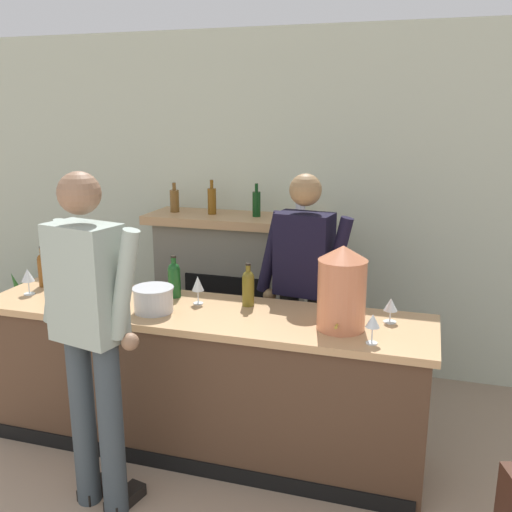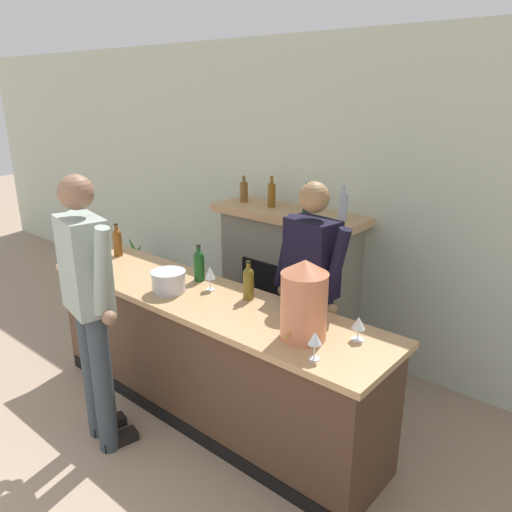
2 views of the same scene
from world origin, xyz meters
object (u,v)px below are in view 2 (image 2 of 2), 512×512
object	(u,v)px
copper_dispenser	(304,299)
wine_glass_front_left	(100,247)
person_customer	(90,304)
wine_bottle_merlot_tall	(199,264)
wine_glass_back_row	(315,339)
wine_glass_front_right	(210,273)
wine_bottle_cabernet_heavy	(248,282)
person_bartender	(310,291)
wine_bottle_burgundy_dark	(117,241)
wine_glass_by_dispenser	(358,324)
ice_bucket_steel	(169,281)
potted_plant_corner	(131,274)
fireplace_stone	(288,278)

from	to	relation	value
copper_dispenser	wine_glass_front_left	world-z (taller)	copper_dispenser
person_customer	wine_bottle_merlot_tall	bearing A→B (deg)	86.49
wine_glass_back_row	wine_glass_front_right	bearing A→B (deg)	163.90
wine_bottle_cabernet_heavy	person_bartender	bearing A→B (deg)	51.51
wine_bottle_burgundy_dark	wine_glass_by_dispenser	world-z (taller)	wine_bottle_burgundy_dark
copper_dispenser	wine_glass_front_left	size ratio (longest dim) A/B	2.74
person_bartender	wine_glass_by_dispenser	distance (m)	0.71
person_customer	copper_dispenser	world-z (taller)	person_customer
person_customer	wine_glass_back_row	xyz separation A→B (m)	(1.37, 0.49, 0.03)
ice_bucket_steel	wine_bottle_cabernet_heavy	bearing A→B (deg)	27.94
potted_plant_corner	wine_glass_front_left	bearing A→B (deg)	-43.60
fireplace_stone	wine_glass_by_dispenser	size ratio (longest dim) A/B	10.82
potted_plant_corner	wine_bottle_merlot_tall	distance (m)	2.33
copper_dispenser	ice_bucket_steel	size ratio (longest dim) A/B	1.91
wine_bottle_cabernet_heavy	wine_bottle_burgundy_dark	distance (m)	1.48
person_customer	wine_glass_by_dispenser	world-z (taller)	person_customer
wine_bottle_cabernet_heavy	wine_glass_front_right	bearing A→B (deg)	-168.93
wine_bottle_cabernet_heavy	wine_glass_back_row	size ratio (longest dim) A/B	1.68
wine_bottle_cabernet_heavy	wine_bottle_merlot_tall	bearing A→B (deg)	177.75
wine_glass_front_left	wine_glass_front_right	bearing A→B (deg)	7.47
fireplace_stone	wine_glass_back_row	distance (m)	1.95
ice_bucket_steel	copper_dispenser	bearing A→B (deg)	2.73
copper_dispenser	ice_bucket_steel	bearing A→B (deg)	-177.27
person_bartender	wine_bottle_cabernet_heavy	world-z (taller)	person_bartender
wine_glass_front_left	wine_glass_by_dispenser	xyz separation A→B (m)	(2.33, 0.17, -0.02)
ice_bucket_steel	wine_bottle_cabernet_heavy	distance (m)	0.58
person_customer	wine_bottle_burgundy_dark	xyz separation A→B (m)	(-0.91, 0.84, 0.04)
person_customer	potted_plant_corner	bearing A→B (deg)	139.47
wine_bottle_burgundy_dark	wine_glass_by_dispenser	bearing A→B (deg)	-0.29
wine_bottle_cabernet_heavy	wine_glass_back_row	world-z (taller)	wine_bottle_cabernet_heavy
wine_bottle_merlot_tall	wine_glass_by_dispenser	bearing A→B (deg)	-2.52
fireplace_stone	wine_glass_front_right	size ratio (longest dim) A/B	8.73
person_bartender	wine_bottle_cabernet_heavy	distance (m)	0.45
wine_glass_front_right	person_bartender	bearing A→B (deg)	34.72
wine_bottle_burgundy_dark	wine_glass_front_left	world-z (taller)	wine_bottle_burgundy_dark
person_customer	person_bartender	distance (m)	1.48
potted_plant_corner	person_bartender	size ratio (longest dim) A/B	0.44
wine_glass_front_left	wine_glass_front_right	world-z (taller)	wine_glass_front_right
potted_plant_corner	wine_bottle_merlot_tall	world-z (taller)	wine_bottle_merlot_tall
wine_glass_front_left	wine_bottle_merlot_tall	bearing A→B (deg)	13.73
wine_bottle_cabernet_heavy	wine_glass_by_dispenser	xyz separation A→B (m)	(0.87, -0.04, -0.02)
fireplace_stone	wine_bottle_burgundy_dark	xyz separation A→B (m)	(-1.02, -1.09, 0.40)
wine_bottle_merlot_tall	fireplace_stone	bearing A→B (deg)	86.67
person_bartender	wine_bottle_burgundy_dark	size ratio (longest dim) A/B	6.08
wine_glass_front_left	ice_bucket_steel	bearing A→B (deg)	-3.73
fireplace_stone	wine_bottle_merlot_tall	bearing A→B (deg)	-93.33
potted_plant_corner	wine_glass_back_row	distance (m)	3.65
person_customer	wine_glass_back_row	world-z (taller)	person_customer
potted_plant_corner	copper_dispenser	world-z (taller)	copper_dispenser
person_bartender	wine_bottle_cabernet_heavy	bearing A→B (deg)	-128.49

